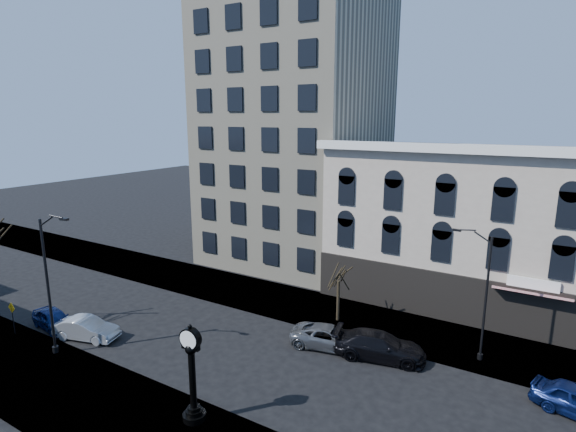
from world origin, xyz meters
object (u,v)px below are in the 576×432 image
Objects in this scene: car_near_a at (54,319)px; warning_sign at (12,313)px; street_lamp_near at (51,248)px; car_near_b at (86,329)px; street_clock at (192,377)px.

warning_sign is at bearing 156.77° from car_near_a.
street_lamp_near is 3.97× the size of warning_sign.
car_near_a is 3.23m from car_near_b.
street_lamp_near reaches higher than warning_sign.
street_lamp_near is 7.54m from car_near_a.
car_near_b is at bearing -76.74° from car_near_a.
street_clock is at bearing -89.87° from car_near_a.
car_near_b is at bearing 26.19° from warning_sign.
street_lamp_near is at bearing 0.74° from warning_sign.
warning_sign is 5.07m from car_near_b.
street_clock is 1.21× the size of car_near_a.
street_clock is 1.14× the size of car_near_b.
warning_sign is 0.52× the size of car_near_b.
street_lamp_near is 7.32m from warning_sign.
street_lamp_near is 6.52m from car_near_b.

